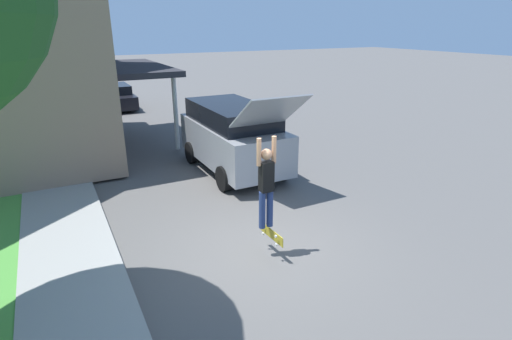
{
  "coord_description": "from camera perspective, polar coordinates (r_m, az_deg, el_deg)",
  "views": [
    {
      "loc": [
        -3.52,
        -6.43,
        4.42
      ],
      "look_at": [
        0.58,
        1.34,
        1.22
      ],
      "focal_mm": 28.0,
      "sensor_mm": 36.0,
      "label": 1
    }
  ],
  "objects": [
    {
      "name": "ground_plane",
      "position": [
        8.56,
        0.76,
        -11.08
      ],
      "size": [
        120.0,
        120.0,
        0.0
      ],
      "primitive_type": "plane",
      "color": "#54514F"
    },
    {
      "name": "suv_parked",
      "position": [
        12.55,
        -3.3,
        4.92
      ],
      "size": [
        2.11,
        5.17,
        2.82
      ],
      "color": "gray",
      "rests_on": "ground_plane"
    },
    {
      "name": "sidewalk",
      "position": [
        13.17,
        -26.49,
        -1.55
      ],
      "size": [
        1.8,
        80.0,
        0.1
      ],
      "color": "gray",
      "rests_on": "ground_plane"
    },
    {
      "name": "skateboard",
      "position": [
        8.11,
        2.2,
        -9.16
      ],
      "size": [
        0.12,
        0.82,
        0.25
      ],
      "color": "#A89323",
      "rests_on": "ground_plane"
    },
    {
      "name": "skateboarder",
      "position": [
        7.62,
        1.47,
        -1.81
      ],
      "size": [
        0.41,
        0.21,
        1.84
      ],
      "color": "navy",
      "rests_on": "ground_plane"
    },
    {
      "name": "car_down_street",
      "position": [
        24.08,
        -19.53,
        9.84
      ],
      "size": [
        1.88,
        4.24,
        1.31
      ],
      "color": "black",
      "rests_on": "ground_plane"
    }
  ]
}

